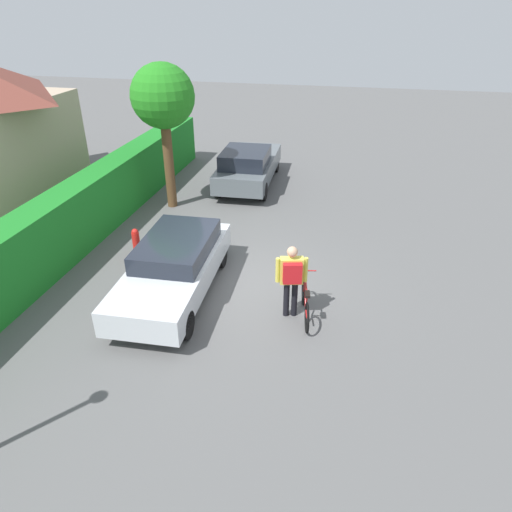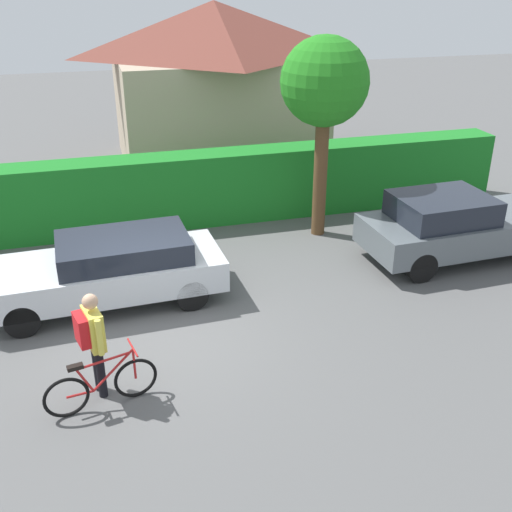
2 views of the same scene
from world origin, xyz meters
TOP-DOWN VIEW (x-y plane):
  - ground_plane at (0.00, 0.00)m, footprint 60.00×60.00m
  - hedge_row at (0.00, 4.79)m, footprint 19.19×0.90m
  - parked_car_near at (-0.66, 1.30)m, footprint 4.45×1.87m
  - parked_car_far at (6.76, 1.29)m, footprint 4.59×1.96m
  - bicycle at (-0.98, -1.79)m, footprint 1.64×0.53m
  - person_rider at (-1.03, -1.48)m, footprint 0.44×0.66m
  - tree_kerbside at (4.29, 3.33)m, footprint 1.94×1.94m
  - fire_hydrant at (0.78, 2.96)m, footprint 0.20×0.20m

SIDE VIEW (x-z plane):
  - ground_plane at x=0.00m, z-range 0.00..0.00m
  - bicycle at x=-0.98m, z-range -0.08..0.80m
  - fire_hydrant at x=0.78m, z-range 0.01..0.82m
  - parked_car_near at x=-0.66m, z-range 0.05..1.35m
  - parked_car_far at x=6.76m, z-range 0.02..1.48m
  - hedge_row at x=0.00m, z-range 0.00..1.74m
  - person_rider at x=-1.03m, z-range 0.18..1.87m
  - tree_kerbside at x=4.29m, z-range 1.21..5.74m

